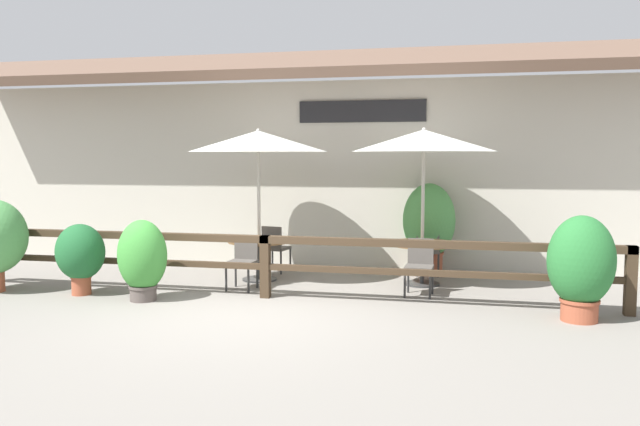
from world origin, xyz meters
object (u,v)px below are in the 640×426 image
Objects in this scene: patio_umbrella_middle at (424,141)px; dining_table_middle at (422,251)px; chair_near_wallside at (275,246)px; potted_plant_broad_leaf at (581,265)px; potted_plant_tall_tropical at (142,258)px; potted_plant_entrance_palm at (429,225)px; potted_plant_small_flowering at (80,254)px; chair_near_streetside at (243,259)px; chair_middle_wallside at (428,249)px; chair_middle_streetside at (420,264)px; dining_table_near at (259,247)px; patio_umbrella_near at (258,141)px.

patio_umbrella_middle reaches higher than dining_table_middle.
potted_plant_broad_leaf is (4.85, -2.46, 0.25)m from chair_near_wallside.
potted_plant_entrance_palm is (4.07, 3.07, 0.27)m from potted_plant_tall_tropical.
dining_table_middle is at bearing 20.04° from potted_plant_small_flowering.
potted_plant_small_flowering is at bearing 56.67° from chair_near_wallside.
potted_plant_small_flowering is (-5.14, -1.88, -1.76)m from patio_umbrella_middle.
potted_plant_broad_leaf is 7.28m from potted_plant_small_flowering.
chair_near_streetside is 1.00× the size of chair_middle_wallside.
chair_middle_streetside is at bearing 88.55° from chair_middle_wallside.
patio_umbrella_middle reaches higher than dining_table_near.
patio_umbrella_middle is 3.01× the size of chair_middle_streetside.
chair_near_streetside reaches higher than dining_table_middle.
patio_umbrella_near is 3.43m from chair_middle_streetside.
patio_umbrella_middle reaches higher than chair_middle_streetside.
potted_plant_small_flowering reaches higher than chair_near_streetside.
potted_plant_entrance_palm is (0.06, 1.84, 0.42)m from chair_middle_streetside.
chair_middle_wallside is 0.79× the size of potted_plant_small_flowering.
chair_near_streetside is at bearing 42.40° from potted_plant_tall_tropical.
potted_plant_entrance_palm is at bearing 125.11° from potted_plant_broad_leaf.
potted_plant_small_flowering is (-2.43, -2.42, 0.15)m from chair_near_wallside.
dining_table_near is 1.25× the size of chair_middle_wallside.
patio_umbrella_middle is 2.37× the size of potted_plant_small_flowering.
patio_umbrella_near is 2.37× the size of potted_plant_small_flowering.
patio_umbrella_middle is at bearing 86.08° from chair_middle_wallside.
chair_middle_wallside is at bearing 34.86° from chair_near_streetside.
chair_near_wallside is 2.86m from potted_plant_entrance_palm.
patio_umbrella_middle reaches higher than chair_middle_wallside.
patio_umbrella_near is 1.58× the size of potted_plant_entrance_palm.
chair_middle_streetside is 0.52× the size of potted_plant_entrance_palm.
potted_plant_broad_leaf is at bearing -54.89° from potted_plant_entrance_palm.
potted_plant_small_flowering reaches higher than chair_middle_streetside.
potted_plant_entrance_palm is (0.07, 1.03, -1.49)m from patio_umbrella_middle.
potted_plant_entrance_palm reaches higher than dining_table_near.
chair_near_wallside is (0.06, 0.75, -1.91)m from patio_umbrella_near.
chair_middle_streetside is 0.72× the size of potted_plant_tall_tropical.
potted_plant_small_flowering reaches higher than dining_table_middle.
potted_plant_small_flowering is at bearing -164.69° from chair_middle_streetside.
chair_middle_streetside is at bearing -91.96° from potted_plant_entrance_palm.
chair_near_wallside and chair_middle_wallside have the same top height.
dining_table_middle is (2.78, 0.20, -1.82)m from patio_umbrella_near.
patio_umbrella_middle is 4.83m from potted_plant_tall_tropical.
chair_middle_streetside is at bearing -89.83° from patio_umbrella_middle.
patio_umbrella_middle is at bearing 93.78° from chair_middle_streetside.
potted_plant_broad_leaf is at bearing -41.87° from dining_table_middle.
patio_umbrella_near is 3.39m from potted_plant_small_flowering.
chair_middle_streetside is 1.62m from chair_middle_wallside.
potted_plant_small_flowering is at bearing -159.96° from patio_umbrella_middle.
chair_middle_wallside is at bearing 85.22° from patio_umbrella_middle.
dining_table_near is 3.02m from chair_middle_wallside.
chair_middle_streetside is (2.72, -1.35, 0.00)m from chair_near_wallside.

